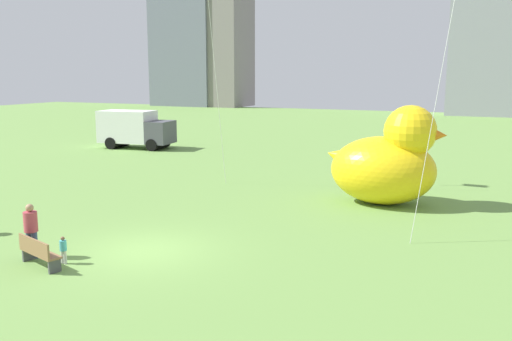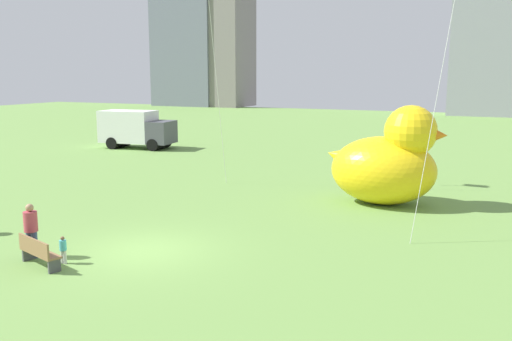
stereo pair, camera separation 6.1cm
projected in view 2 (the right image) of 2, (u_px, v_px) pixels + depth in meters
The scene contains 7 objects.
ground_plane at pixel (144, 251), 18.03m from camera, with size 140.00×140.00×0.00m, color #6A9547.
park_bench at pixel (38, 251), 16.46m from camera, with size 1.81×0.97×0.90m.
person_adult at pixel (31, 228), 17.24m from camera, with size 0.42×0.42×1.72m.
person_child at pixel (63, 249), 16.74m from camera, with size 0.21×0.21×0.86m.
giant_inflatable_duck at pixel (388, 162), 24.12m from camera, with size 5.27×3.38×4.36m.
box_truck at pixel (136, 129), 42.17m from camera, with size 5.82×2.90×2.85m.
city_skyline at pixel (451, 1), 77.65m from camera, with size 89.62×11.90×35.37m.
Camera 2 is at (10.39, -14.30, 5.72)m, focal length 38.93 mm.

